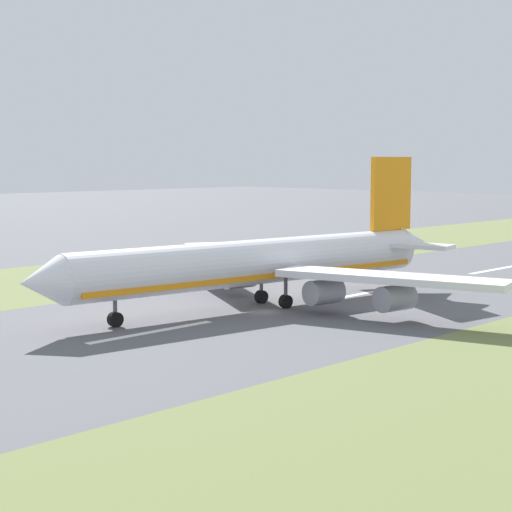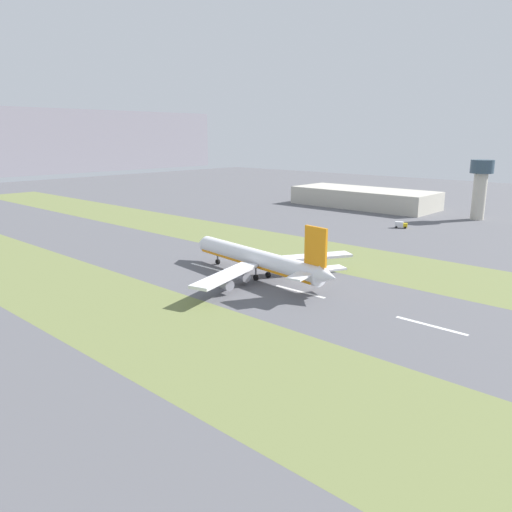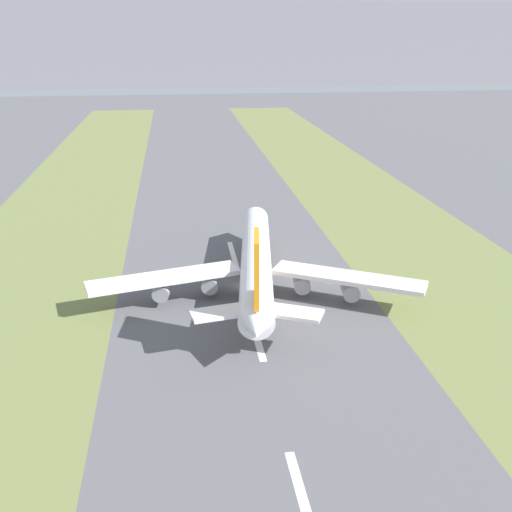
% 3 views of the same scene
% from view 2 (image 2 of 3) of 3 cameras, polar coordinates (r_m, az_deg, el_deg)
% --- Properties ---
extents(ground_plane, '(800.00, 800.00, 0.00)m').
position_cam_2_polar(ground_plane, '(161.31, -1.04, -2.50)').
color(ground_plane, '#56565B').
extents(grass_median_west, '(40.00, 600.00, 0.01)m').
position_cam_2_polar(grass_median_west, '(133.96, -14.49, -6.39)').
color(grass_median_west, olive).
rests_on(grass_median_west, ground).
extents(grass_median_east, '(40.00, 600.00, 0.01)m').
position_cam_2_polar(grass_median_east, '(195.32, 8.09, 0.24)').
color(grass_median_east, olive).
rests_on(grass_median_east, ground).
extents(centreline_dash_near, '(1.20, 18.00, 0.01)m').
position_cam_2_polar(centreline_dash_near, '(129.15, 19.35, -7.51)').
color(centreline_dash_near, silver).
rests_on(centreline_dash_near, ground).
extents(centreline_dash_mid, '(1.20, 18.00, 0.01)m').
position_cam_2_polar(centreline_dash_mid, '(147.99, 5.02, -4.06)').
color(centreline_dash_mid, silver).
rests_on(centreline_dash_mid, ground).
extents(centreline_dash_far, '(1.20, 18.00, 0.01)m').
position_cam_2_polar(centreline_dash_far, '(174.14, -5.47, -1.34)').
color(centreline_dash_far, silver).
rests_on(centreline_dash_far, ground).
extents(airplane_main_jet, '(63.58, 67.14, 20.20)m').
position_cam_2_polar(airplane_main_jet, '(159.29, 0.44, -0.47)').
color(airplane_main_jet, white).
rests_on(airplane_main_jet, ground).
extents(terminal_building, '(36.00, 90.28, 11.27)m').
position_cam_2_polar(terminal_building, '(328.07, 12.20, 6.51)').
color(terminal_building, '#BCB7A8').
rests_on(terminal_building, ground).
extents(control_tower, '(12.00, 12.00, 32.03)m').
position_cam_2_polar(control_tower, '(295.43, 24.27, 7.61)').
color(control_tower, '#BCB7A8').
rests_on(control_tower, ground).
extents(service_truck, '(4.50, 6.37, 3.10)m').
position_cam_2_polar(service_truck, '(257.26, 16.22, 3.46)').
color(service_truck, gold).
rests_on(service_truck, ground).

